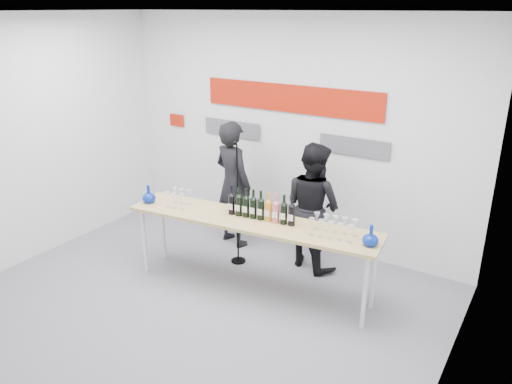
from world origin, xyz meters
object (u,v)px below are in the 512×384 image
presenter_right (313,206)px  mic_stand (238,227)px  tasting_table (251,225)px  presenter_left (233,184)px

presenter_right → mic_stand: 0.96m
tasting_table → presenter_left: size_ratio=1.72×
tasting_table → presenter_left: bearing=127.3°
presenter_left → mic_stand: bearing=145.6°
mic_stand → presenter_left: bearing=135.3°
presenter_left → presenter_right: bearing=-164.6°
tasting_table → presenter_right: size_ratio=1.85×
presenter_right → mic_stand: bearing=47.0°
presenter_left → presenter_right: size_ratio=1.07×
tasting_table → mic_stand: 0.73m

